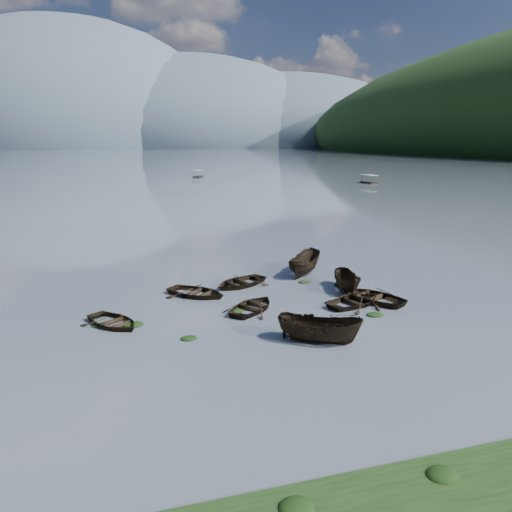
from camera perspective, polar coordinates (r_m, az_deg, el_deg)
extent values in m
plane|color=slate|center=(28.02, 7.19, -9.32)|extent=(2400.00, 2400.00, 0.00)
ellipsoid|color=#475666|center=(924.99, -20.24, 11.60)|extent=(520.00, 520.00, 340.00)
ellipsoid|color=#475666|center=(935.89, -7.67, 12.27)|extent=(520.00, 520.00, 260.00)
ellipsoid|color=#475666|center=(981.10, 3.01, 12.40)|extent=(520.00, 520.00, 220.00)
imported|color=black|center=(30.84, -15.99, -7.62)|extent=(4.58, 4.91, 0.83)
imported|color=black|center=(32.24, -0.35, -6.18)|extent=(5.08, 5.06, 0.87)
imported|color=black|center=(27.55, 7.20, -9.72)|extent=(4.83, 4.03, 1.79)
imported|color=black|center=(35.02, 13.01, -4.95)|extent=(5.31, 5.85, 0.99)
imported|color=black|center=(33.89, 11.30, -5.47)|extent=(5.14, 4.40, 0.90)
imported|color=black|center=(36.97, 10.38, -3.87)|extent=(2.50, 4.43, 1.62)
imported|color=black|center=(35.32, -6.80, -4.54)|extent=(5.37, 5.37, 0.92)
imported|color=black|center=(37.51, -1.85, -3.40)|extent=(5.47, 4.97, 0.93)
imported|color=black|center=(40.99, 5.49, -2.03)|extent=(4.72, 5.05, 1.94)
ellipsoid|color=black|center=(30.49, -13.81, -7.73)|extent=(1.17, 0.96, 0.26)
ellipsoid|color=black|center=(27.98, -7.67, -9.38)|extent=(0.92, 0.74, 0.20)
ellipsoid|color=black|center=(29.49, 4.80, -8.10)|extent=(1.36, 1.09, 0.29)
ellipsoid|color=black|center=(38.46, 5.51, -3.04)|extent=(0.91, 0.77, 0.20)
ellipsoid|color=black|center=(32.14, 13.44, -6.62)|extent=(1.08, 0.86, 0.22)
ellipsoid|color=black|center=(30.93, -17.43, -7.65)|extent=(0.95, 0.77, 0.20)
ellipsoid|color=black|center=(31.95, -2.27, -6.38)|extent=(0.99, 0.83, 0.21)
ellipsoid|color=black|center=(38.22, 9.80, -3.28)|extent=(1.21, 0.97, 0.26)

